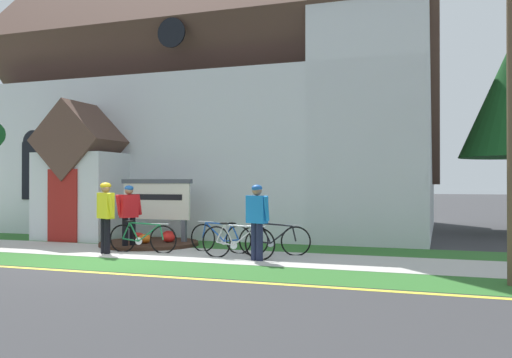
% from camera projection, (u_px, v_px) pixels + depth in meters
% --- Properties ---
extents(ground, '(140.00, 140.00, 0.00)m').
position_uv_depth(ground, '(191.00, 242.00, 15.46)').
color(ground, '#333335').
extents(sidewalk_slab, '(32.00, 2.25, 0.01)m').
position_uv_depth(sidewalk_slab, '(118.00, 251.00, 13.43)').
color(sidewalk_slab, '#B7B5AD').
rests_on(sidewalk_slab, ground).
extents(grass_verge, '(32.00, 1.62, 0.01)m').
position_uv_depth(grass_verge, '(67.00, 262.00, 11.60)').
color(grass_verge, '#2D6628').
rests_on(grass_verge, ground).
extents(church_lawn, '(24.00, 1.72, 0.01)m').
position_uv_depth(church_lawn, '(157.00, 243.00, 15.31)').
color(church_lawn, '#2D6628').
rests_on(church_lawn, ground).
extents(curb_paint_stripe, '(28.00, 0.16, 0.01)m').
position_uv_depth(curb_paint_stripe, '(35.00, 269.00, 10.70)').
color(curb_paint_stripe, yellow).
rests_on(curb_paint_stripe, ground).
extents(church_building, '(15.23, 11.72, 12.99)m').
position_uv_depth(church_building, '(240.00, 101.00, 20.39)').
color(church_building, silver).
rests_on(church_building, ground).
extents(church_sign, '(2.22, 0.21, 1.81)m').
position_uv_depth(church_sign, '(156.00, 201.00, 15.00)').
color(church_sign, '#474C56').
rests_on(church_sign, ground).
extents(flower_bed, '(2.67, 2.67, 0.34)m').
position_uv_depth(flower_bed, '(150.00, 243.00, 14.66)').
color(flower_bed, '#382319').
rests_on(flower_bed, ground).
extents(bicycle_blue, '(1.77, 0.18, 0.80)m').
position_uv_depth(bicycle_blue, '(142.00, 238.00, 13.14)').
color(bicycle_blue, black).
rests_on(bicycle_blue, ground).
extents(bicycle_white, '(1.65, 0.47, 0.83)m').
position_uv_depth(bicycle_white, '(274.00, 240.00, 12.64)').
color(bicycle_white, black).
rests_on(bicycle_white, ground).
extents(bicycle_orange, '(1.70, 0.25, 0.77)m').
position_uv_depth(bicycle_orange, '(221.00, 238.00, 13.17)').
color(bicycle_orange, black).
rests_on(bicycle_orange, ground).
extents(bicycle_green, '(1.81, 0.16, 0.82)m').
position_uv_depth(bicycle_green, '(237.00, 242.00, 12.13)').
color(bicycle_green, black).
rests_on(bicycle_green, ground).
extents(cyclist_in_green_jersey, '(0.40, 0.68, 1.64)m').
position_uv_depth(cyclist_in_green_jersey, '(129.00, 212.00, 13.81)').
color(cyclist_in_green_jersey, black).
rests_on(cyclist_in_green_jersey, ground).
extents(cyclist_in_yellow_jersey, '(0.61, 0.38, 1.67)m').
position_uv_depth(cyclist_in_yellow_jersey, '(257.00, 216.00, 11.77)').
color(cyclist_in_yellow_jersey, '#191E38').
rests_on(cyclist_in_yellow_jersey, ground).
extents(cyclist_in_orange_jersey, '(0.58, 0.52, 1.72)m').
position_uv_depth(cyclist_in_orange_jersey, '(106.00, 212.00, 12.92)').
color(cyclist_in_orange_jersey, black).
rests_on(cyclist_in_orange_jersey, ground).
extents(utility_pole, '(3.12, 0.28, 7.97)m').
position_uv_depth(utility_pole, '(507.00, 21.00, 9.01)').
color(utility_pole, brown).
rests_on(utility_pole, ground).
extents(yard_deciduous_tree, '(4.83, 4.83, 4.75)m').
position_uv_depth(yard_deciduous_tree, '(32.00, 140.00, 20.58)').
color(yard_deciduous_tree, '#3D2D1E').
rests_on(yard_deciduous_tree, ground).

